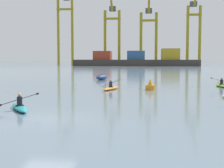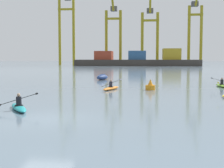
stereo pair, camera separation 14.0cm
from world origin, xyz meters
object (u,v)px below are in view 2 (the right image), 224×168
container_barge (138,60)px  gantry_crane_east_mid (150,28)px  gantry_crane_west_mid (113,27)px  gantry_crane_east (195,25)px  capsized_dinghy (102,77)px  channel_buoy (150,86)px  kayak_lime (222,85)px  kayak_teal (19,107)px  kayak_orange (111,88)px  gantry_crane_west (66,22)px

container_barge → gantry_crane_east_mid: (4.70, 7.25, 13.69)m
gantry_crane_west_mid → gantry_crane_east: gantry_crane_west_mid is taller
capsized_dinghy → channel_buoy: channel_buoy is taller
container_barge → kayak_lime: (10.78, -99.18, -2.06)m
gantry_crane_west_mid → kayak_teal: gantry_crane_west_mid is taller
kayak_orange → kayak_teal: (-3.90, -12.56, 0.00)m
container_barge → kayak_lime: bearing=-83.8°
gantry_crane_west_mid → channel_buoy: gantry_crane_west_mid is taller
gantry_crane_east_mid → kayak_orange: gantry_crane_east_mid is taller
kayak_orange → kayak_lime: size_ratio=1.00×
gantry_crane_west → gantry_crane_west_mid: 23.28m
container_barge → gantry_crane_east_mid: size_ratio=1.45×
kayak_lime → kayak_orange: bearing=-159.4°
container_barge → gantry_crane_west: 39.91m
gantry_crane_west_mid → kayak_orange: bearing=-84.4°
gantry_crane_east_mid → channel_buoy: bearing=-90.6°
gantry_crane_west → kayak_lime: bearing=-68.8°
gantry_crane_west → kayak_orange: bearing=-74.3°
capsized_dinghy → kayak_lime: bearing=-36.5°
container_barge → gantry_crane_west: gantry_crane_west is taller
gantry_crane_east → gantry_crane_west: bearing=173.9°
container_barge → gantry_crane_east: size_ratio=1.44×
gantry_crane_east_mid → capsized_dinghy: bearing=-94.5°
gantry_crane_west → kayak_teal: gantry_crane_west is taller
gantry_crane_west_mid → kayak_lime: 110.08m
container_barge → kayak_teal: (-4.05, -115.85, -2.06)m
gantry_crane_east_mid → channel_buoy: (-1.21, -110.45, -15.57)m
gantry_crane_west → gantry_crane_east: 57.05m
channel_buoy → gantry_crane_west_mid: bearing=97.4°
container_barge → channel_buoy: size_ratio=49.74×
container_barge → gantry_crane_east: (23.62, 7.96, 14.75)m
kayak_orange → gantry_crane_west_mid: bearing=95.6°
channel_buoy → kayak_lime: channel_buoy is taller
container_barge → kayak_orange: size_ratio=14.51×
kayak_lime → gantry_crane_east: bearing=83.2°
gantry_crane_east → kayak_orange: size_ratio=10.10×
capsized_dinghy → channel_buoy: (6.36, -14.12, 0.01)m
channel_buoy → kayak_orange: (-3.63, -0.09, -0.19)m
capsized_dinghy → container_barge: bearing=88.2°
gantry_crane_west_mid → kayak_lime: size_ratio=10.16×
gantry_crane_west_mid → channel_buoy: 112.79m
gantry_crane_west → channel_buoy: 124.30m
kayak_lime → kayak_teal: kayak_lime is taller
kayak_orange → gantry_crane_west: bearing=105.7°
capsized_dinghy → kayak_orange: size_ratio=0.82×
capsized_dinghy → kayak_lime: size_ratio=0.82×
container_barge → gantry_crane_west: size_ratio=1.26×
container_barge → kayak_teal: size_ratio=15.36×
gantry_crane_east_mid → gantry_crane_east: gantry_crane_east is taller
channel_buoy → kayak_teal: size_ratio=0.31×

